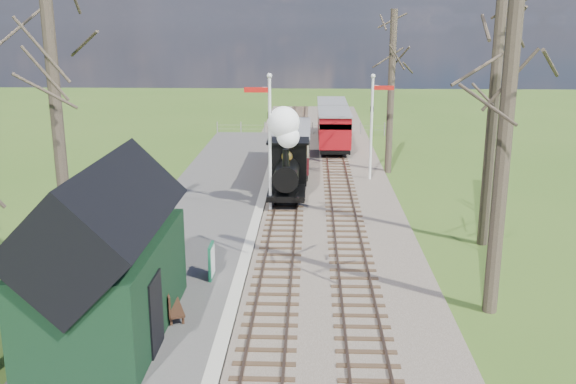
# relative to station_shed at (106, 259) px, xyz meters

# --- Properties ---
(distant_hills) EXTENTS (114.40, 48.00, 22.02)m
(distant_hills) POSITION_rel_station_shed_xyz_m (5.70, 60.38, -18.47)
(distant_hills) COLOR #385B23
(distant_hills) RESTS_ON ground
(ballast_bed) EXTENTS (8.00, 60.00, 0.10)m
(ballast_bed) POSITION_rel_station_shed_xyz_m (5.60, 18.00, -2.22)
(ballast_bed) COLOR brown
(ballast_bed) RESTS_ON ground
(track_near) EXTENTS (1.60, 60.00, 0.15)m
(track_near) POSITION_rel_station_shed_xyz_m (4.30, 18.00, -2.17)
(track_near) COLOR brown
(track_near) RESTS_ON ground
(track_far) EXTENTS (1.60, 60.00, 0.15)m
(track_far) POSITION_rel_station_shed_xyz_m (6.90, 18.00, -2.17)
(track_far) COLOR brown
(track_far) RESTS_ON ground
(platform) EXTENTS (5.00, 44.00, 0.20)m
(platform) POSITION_rel_station_shed_xyz_m (0.80, 10.00, -2.17)
(platform) COLOR #474442
(platform) RESTS_ON ground
(coping_strip) EXTENTS (0.40, 44.00, 0.21)m
(coping_strip) POSITION_rel_station_shed_xyz_m (3.10, 10.00, -2.16)
(coping_strip) COLOR #B2AD9E
(coping_strip) RESTS_ON ground
(station_shed) EXTENTS (3.25, 6.30, 4.78)m
(station_shed) POSITION_rel_station_shed_xyz_m (0.00, 0.00, 0.00)
(station_shed) COLOR black
(station_shed) RESTS_ON platform
(semaphore_near) EXTENTS (1.22, 0.24, 6.22)m
(semaphore_near) POSITION_rel_station_shed_xyz_m (3.53, 12.00, 1.35)
(semaphore_near) COLOR silver
(semaphore_near) RESTS_ON ground
(semaphore_far) EXTENTS (1.22, 0.24, 5.72)m
(semaphore_far) POSITION_rel_station_shed_xyz_m (8.67, 18.00, 1.08)
(semaphore_far) COLOR silver
(semaphore_far) RESTS_ON ground
(bare_trees) EXTENTS (15.51, 22.39, 12.00)m
(bare_trees) POSITION_rel_station_shed_xyz_m (5.63, 6.10, 2.94)
(bare_trees) COLOR #382D23
(bare_trees) RESTS_ON ground
(fence_line) EXTENTS (12.60, 0.08, 1.00)m
(fence_line) POSITION_rel_station_shed_xyz_m (4.60, 32.00, -1.72)
(fence_line) COLOR slate
(fence_line) RESTS_ON ground
(locomotive) EXTENTS (1.83, 4.26, 4.57)m
(locomotive) POSITION_rel_station_shed_xyz_m (4.29, 13.62, -0.16)
(locomotive) COLOR black
(locomotive) RESTS_ON ground
(coach) EXTENTS (2.13, 7.31, 2.24)m
(coach) POSITION_rel_station_shed_xyz_m (4.30, 19.69, -0.73)
(coach) COLOR black
(coach) RESTS_ON ground
(red_carriage_a) EXTENTS (2.09, 5.18, 2.20)m
(red_carriage_a) POSITION_rel_station_shed_xyz_m (6.90, 25.57, -0.75)
(red_carriage_a) COLOR black
(red_carriage_a) RESTS_ON ground
(red_carriage_b) EXTENTS (2.09, 5.18, 2.20)m
(red_carriage_b) POSITION_rel_station_shed_xyz_m (6.90, 31.07, -0.75)
(red_carriage_b) COLOR black
(red_carriage_b) RESTS_ON ground
(sign_board) EXTENTS (0.11, 0.79, 1.16)m
(sign_board) POSITION_rel_station_shed_xyz_m (2.19, 3.78, -1.49)
(sign_board) COLOR #104E32
(sign_board) RESTS_ON platform
(bench) EXTENTS (0.96, 1.60, 0.88)m
(bench) POSITION_rel_station_shed_xyz_m (1.40, 0.98, -1.65)
(bench) COLOR #402416
(bench) RESTS_ON platform
(person) EXTENTS (0.46, 0.61, 1.49)m
(person) POSITION_rel_station_shed_xyz_m (1.24, 0.10, -1.32)
(person) COLOR black
(person) RESTS_ON platform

